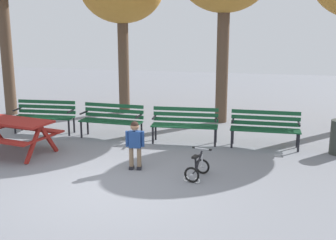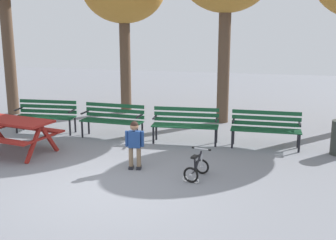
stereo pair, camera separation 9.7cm
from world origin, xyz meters
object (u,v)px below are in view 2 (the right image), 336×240
Objects in this scene: park_bench_far_left at (46,113)px; park_bench_left at (113,118)px; park_bench_right at (186,122)px; child_standing at (135,141)px; picnic_table at (13,127)px; kids_bicycle at (196,168)px; park_bench_far_right at (266,126)px.

park_bench_left is at bearing -2.08° from park_bench_far_left.
park_bench_right is (1.89, -0.03, 0.00)m from park_bench_left.
park_bench_right is at bearing 74.47° from child_standing.
kids_bicycle is at bearing -8.16° from picnic_table.
park_bench_right reaches higher than kids_bicycle.
child_standing is at bearing -59.13° from park_bench_left.
park_bench_far_right is (5.71, -0.05, 0.00)m from park_bench_far_left.
park_bench_left is (1.68, 1.77, -0.08)m from picnic_table.
park_bench_far_left is 2.65× the size of kids_bicycle.
child_standing is (3.21, -2.23, 0.06)m from park_bench_far_left.
child_standing is at bearing -34.87° from park_bench_far_left.
park_bench_far_left and park_bench_far_right have the same top height.
child_standing reaches higher than park_bench_right.
child_standing is 1.61× the size of kids_bicycle.
park_bench_far_right is at bearing 0.30° from park_bench_left.
park_bench_right is 1.91m from park_bench_far_right.
park_bench_left is at bearing 137.30° from kids_bicycle.
kids_bicycle is (-1.21, -2.40, -0.31)m from park_bench_far_right.
kids_bicycle is (0.69, -2.36, -0.31)m from park_bench_right.
picnic_table is 1.86m from park_bench_far_left.
park_bench_far_right is 2.71m from kids_bicycle.
picnic_table is 1.24× the size of park_bench_right.
child_standing is 1.36m from kids_bicycle.
picnic_table is at bearing 171.84° from kids_bicycle.
child_standing reaches higher than park_bench_far_right.
picnic_table is 3.98m from park_bench_right.
park_bench_left is 2.52m from child_standing.
picnic_table is at bearing -161.89° from park_bench_far_right.
park_bench_left is at bearing 179.24° from park_bench_right.
park_bench_far_right is 1.63× the size of child_standing.
park_bench_left is (1.91, -0.07, 0.00)m from park_bench_far_left.
park_bench_far_right is at bearing 1.34° from park_bench_right.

